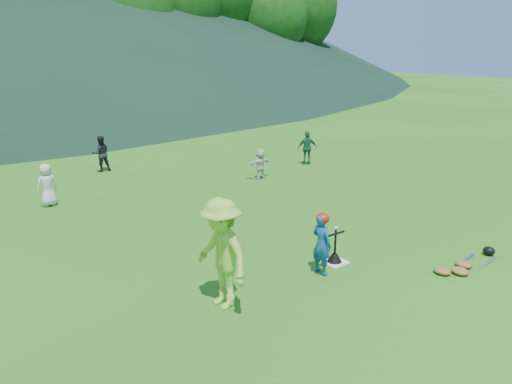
% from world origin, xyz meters
% --- Properties ---
extents(ground, '(120.00, 120.00, 0.00)m').
position_xyz_m(ground, '(0.00, 0.00, 0.00)').
color(ground, '#255814').
rests_on(ground, ground).
extents(home_plate, '(0.45, 0.45, 0.02)m').
position_xyz_m(home_plate, '(0.00, 0.00, 0.01)').
color(home_plate, silver).
rests_on(home_plate, ground).
extents(baseball, '(0.08, 0.08, 0.08)m').
position_xyz_m(baseball, '(0.00, 0.00, 0.74)').
color(baseball, white).
rests_on(baseball, batting_tee).
extents(batter_child, '(0.29, 0.44, 1.20)m').
position_xyz_m(batter_child, '(-0.57, -0.17, 0.60)').
color(batter_child, navy).
rests_on(batter_child, ground).
extents(adult_coach, '(0.70, 1.22, 1.88)m').
position_xyz_m(adult_coach, '(-2.74, 0.02, 0.94)').
color(adult_coach, '#83BF38').
rests_on(adult_coach, ground).
extents(fielder_a, '(0.61, 0.44, 1.16)m').
position_xyz_m(fielder_a, '(-3.26, 7.39, 0.58)').
color(fielder_a, silver).
rests_on(fielder_a, ground).
extents(fielder_b, '(0.67, 0.56, 1.23)m').
position_xyz_m(fielder_b, '(-0.60, 10.19, 0.61)').
color(fielder_b, black).
rests_on(fielder_b, ground).
extents(fielder_c, '(0.77, 0.59, 1.21)m').
position_xyz_m(fielder_c, '(5.59, 6.44, 0.61)').
color(fielder_c, '#1A5837').
rests_on(fielder_c, ground).
extents(fielder_d, '(0.92, 0.31, 0.99)m').
position_xyz_m(fielder_d, '(2.97, 5.96, 0.49)').
color(fielder_d, silver).
rests_on(fielder_d, ground).
extents(batting_tee, '(0.30, 0.30, 0.68)m').
position_xyz_m(batting_tee, '(0.00, 0.00, 0.13)').
color(batting_tee, black).
rests_on(batting_tee, home_plate).
extents(batter_gear, '(0.73, 0.26, 0.56)m').
position_xyz_m(batter_gear, '(-0.55, -0.17, 1.08)').
color(batter_gear, '#B4170C').
rests_on(batter_gear, ground).
extents(equipment_pile, '(1.80, 0.56, 0.19)m').
position_xyz_m(equipment_pile, '(1.81, -1.77, 0.07)').
color(equipment_pile, olive).
rests_on(equipment_pile, ground).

